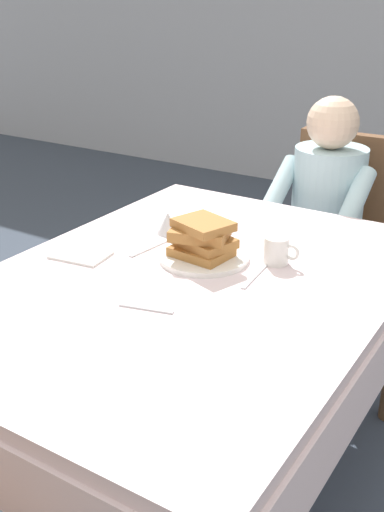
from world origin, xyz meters
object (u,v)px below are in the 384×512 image
at_px(diner_person, 324,206).
at_px(breakfast_stack, 202,238).
at_px(spoon_near_edge, 146,308).
at_px(syrup_pitcher, 168,223).
at_px(cup_coffee, 277,250).
at_px(chair_diner, 334,226).
at_px(dining_table_main, 190,305).
at_px(plate_breakfast, 204,257).
at_px(fork_left_of_plate, 150,248).
at_px(knife_right_of_plate, 256,275).

distance_m(diner_person, breakfast_stack, 0.90).
bearing_deg(spoon_near_edge, syrup_pitcher, 104.01).
height_order(breakfast_stack, cup_coffee, breakfast_stack).
bearing_deg(chair_diner, breakfast_stack, 86.76).
height_order(dining_table_main, syrup_pitcher, syrup_pitcher).
xyz_separation_m(plate_breakfast, fork_left_of_plate, (-0.19, -0.02, -0.01)).
bearing_deg(diner_person, fork_left_of_plate, 74.62).
relative_size(diner_person, syrup_pitcher, 14.00).
height_order(plate_breakfast, spoon_near_edge, plate_breakfast).
xyz_separation_m(knife_right_of_plate, spoon_near_edge, (-0.15, -0.34, 0.00)).
bearing_deg(chair_diner, knife_right_of_plate, 97.21).
relative_size(breakfast_stack, spoon_near_edge, 1.40).
relative_size(breakfast_stack, syrup_pitcher, 2.62).
relative_size(chair_diner, syrup_pitcher, 11.63).
height_order(fork_left_of_plate, spoon_near_edge, same).
bearing_deg(plate_breakfast, diner_person, 86.30).
xyz_separation_m(diner_person, knife_right_of_plate, (0.13, -0.90, 0.07)).
relative_size(diner_person, spoon_near_edge, 7.47).
height_order(chair_diner, fork_left_of_plate, chair_diner).
xyz_separation_m(dining_table_main, chair_diner, (0.02, 1.17, -0.12)).
height_order(plate_breakfast, breakfast_stack, breakfast_stack).
distance_m(chair_diner, syrup_pitcher, 0.98).
relative_size(dining_table_main, plate_breakfast, 5.44).
bearing_deg(fork_left_of_plate, knife_right_of_plate, -83.23).
height_order(cup_coffee, fork_left_of_plate, cup_coffee).
bearing_deg(dining_table_main, spoon_near_edge, -88.49).
relative_size(chair_diner, plate_breakfast, 3.32).
height_order(chair_diner, plate_breakfast, chair_diner).
bearing_deg(breakfast_stack, cup_coffee, 25.90).
bearing_deg(breakfast_stack, chair_diner, 86.76).
xyz_separation_m(plate_breakfast, knife_right_of_plate, (0.19, -0.02, -0.01)).
bearing_deg(dining_table_main, knife_right_of_plate, 37.09).
bearing_deg(spoon_near_edge, breakfast_stack, 82.83).
relative_size(plate_breakfast, knife_right_of_plate, 1.40).
bearing_deg(diner_person, dining_table_main, 88.80).
distance_m(dining_table_main, chair_diner, 1.18).
distance_m(cup_coffee, syrup_pitcher, 0.42).
relative_size(chair_diner, cup_coffee, 8.23).
bearing_deg(diner_person, chair_diner, -90.00).
height_order(cup_coffee, spoon_near_edge, cup_coffee).
height_order(diner_person, spoon_near_edge, diner_person).
bearing_deg(syrup_pitcher, dining_table_main, -45.72).
bearing_deg(spoon_near_edge, plate_breakfast, 82.34).
bearing_deg(knife_right_of_plate, plate_breakfast, 78.60).
relative_size(breakfast_stack, fork_left_of_plate, 1.17).
bearing_deg(dining_table_main, syrup_pitcher, 134.28).
bearing_deg(chair_diner, dining_table_main, 88.96).
bearing_deg(breakfast_stack, fork_left_of_plate, -176.19).
bearing_deg(fork_left_of_plate, chair_diner, -6.43).
height_order(diner_person, breakfast_stack, diner_person).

